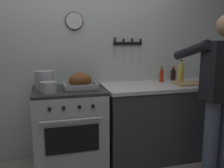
{
  "coord_description": "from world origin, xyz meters",
  "views": [
    {
      "loc": [
        -0.43,
        -1.63,
        1.43
      ],
      "look_at": [
        0.23,
        0.85,
        0.96
      ],
      "focal_mm": 39.13,
      "sensor_mm": 36.0,
      "label": 1
    }
  ],
  "objects_px": {
    "bottle_soy_sauce": "(173,75)",
    "bottle_hot_sauce": "(161,76)",
    "stock_pot": "(45,80)",
    "cutting_board": "(189,83)",
    "saucepan": "(49,87)",
    "bottle_cooking_oil": "(181,73)",
    "stove": "(70,129)",
    "person_cook": "(221,90)",
    "roasting_pan": "(80,82)"
  },
  "relations": [
    {
      "from": "bottle_soy_sauce",
      "to": "bottle_hot_sauce",
      "type": "bearing_deg",
      "value": -157.32
    },
    {
      "from": "stock_pot",
      "to": "bottle_hot_sauce",
      "type": "xyz_separation_m",
      "value": [
        1.42,
        0.08,
        -0.02
      ]
    },
    {
      "from": "cutting_board",
      "to": "stock_pot",
      "type": "bearing_deg",
      "value": 174.82
    },
    {
      "from": "saucepan",
      "to": "bottle_cooking_oil",
      "type": "xyz_separation_m",
      "value": [
        1.58,
        0.19,
        0.06
      ]
    },
    {
      "from": "bottle_soy_sauce",
      "to": "bottle_hot_sauce",
      "type": "height_order",
      "value": "bottle_hot_sauce"
    },
    {
      "from": "bottle_soy_sauce",
      "to": "bottle_hot_sauce",
      "type": "relative_size",
      "value": 0.91
    },
    {
      "from": "stove",
      "to": "cutting_board",
      "type": "distance_m",
      "value": 1.5
    },
    {
      "from": "person_cook",
      "to": "roasting_pan",
      "type": "xyz_separation_m",
      "value": [
        -1.27,
        0.64,
        0.03
      ]
    },
    {
      "from": "bottle_soy_sauce",
      "to": "bottle_hot_sauce",
      "type": "xyz_separation_m",
      "value": [
        -0.21,
        -0.09,
        0.01
      ]
    },
    {
      "from": "bottle_hot_sauce",
      "to": "stock_pot",
      "type": "bearing_deg",
      "value": -176.83
    },
    {
      "from": "saucepan",
      "to": "stove",
      "type": "bearing_deg",
      "value": 35.45
    },
    {
      "from": "roasting_pan",
      "to": "saucepan",
      "type": "relative_size",
      "value": 2.17
    },
    {
      "from": "stove",
      "to": "bottle_soy_sauce",
      "type": "xyz_separation_m",
      "value": [
        1.38,
        0.23,
        0.52
      ]
    },
    {
      "from": "saucepan",
      "to": "person_cook",
      "type": "bearing_deg",
      "value": -18.28
    },
    {
      "from": "saucepan",
      "to": "cutting_board",
      "type": "distance_m",
      "value": 1.63
    },
    {
      "from": "stock_pot",
      "to": "bottle_hot_sauce",
      "type": "height_order",
      "value": "stock_pot"
    },
    {
      "from": "roasting_pan",
      "to": "bottle_hot_sauce",
      "type": "height_order",
      "value": "bottle_hot_sauce"
    },
    {
      "from": "saucepan",
      "to": "bottle_cooking_oil",
      "type": "distance_m",
      "value": 1.6
    },
    {
      "from": "stove",
      "to": "bottle_cooking_oil",
      "type": "bearing_deg",
      "value": 1.57
    },
    {
      "from": "bottle_cooking_oil",
      "to": "cutting_board",
      "type": "bearing_deg",
      "value": -68.25
    },
    {
      "from": "roasting_pan",
      "to": "saucepan",
      "type": "bearing_deg",
      "value": -161.13
    },
    {
      "from": "stove",
      "to": "bottle_hot_sauce",
      "type": "bearing_deg",
      "value": 7.07
    },
    {
      "from": "bottle_soy_sauce",
      "to": "bottle_hot_sauce",
      "type": "distance_m",
      "value": 0.23
    },
    {
      "from": "roasting_pan",
      "to": "cutting_board",
      "type": "distance_m",
      "value": 1.3
    },
    {
      "from": "saucepan",
      "to": "cutting_board",
      "type": "xyz_separation_m",
      "value": [
        1.63,
        0.06,
        -0.05
      ]
    },
    {
      "from": "person_cook",
      "to": "cutting_board",
      "type": "height_order",
      "value": "person_cook"
    },
    {
      "from": "roasting_pan",
      "to": "saucepan",
      "type": "height_order",
      "value": "roasting_pan"
    },
    {
      "from": "person_cook",
      "to": "stock_pot",
      "type": "relative_size",
      "value": 8.05
    },
    {
      "from": "stock_pot",
      "to": "saucepan",
      "type": "bearing_deg",
      "value": -79.86
    },
    {
      "from": "stove",
      "to": "bottle_cooking_oil",
      "type": "height_order",
      "value": "bottle_cooking_oil"
    },
    {
      "from": "bottle_soy_sauce",
      "to": "stock_pot",
      "type": "bearing_deg",
      "value": -174.15
    },
    {
      "from": "cutting_board",
      "to": "bottle_hot_sauce",
      "type": "height_order",
      "value": "bottle_hot_sauce"
    },
    {
      "from": "stock_pot",
      "to": "bottle_cooking_oil",
      "type": "distance_m",
      "value": 1.62
    },
    {
      "from": "person_cook",
      "to": "stock_pot",
      "type": "bearing_deg",
      "value": 65.31
    },
    {
      "from": "bottle_soy_sauce",
      "to": "roasting_pan",
      "type": "bearing_deg",
      "value": -168.0
    },
    {
      "from": "stove",
      "to": "bottle_soy_sauce",
      "type": "relative_size",
      "value": 5.11
    },
    {
      "from": "person_cook",
      "to": "bottle_soy_sauce",
      "type": "relative_size",
      "value": 9.43
    },
    {
      "from": "person_cook",
      "to": "stock_pot",
      "type": "height_order",
      "value": "person_cook"
    },
    {
      "from": "cutting_board",
      "to": "bottle_soy_sauce",
      "type": "xyz_separation_m",
      "value": [
        -0.04,
        0.32,
        0.06
      ]
    },
    {
      "from": "stove",
      "to": "roasting_pan",
      "type": "xyz_separation_m",
      "value": [
        0.13,
        -0.03,
        0.53
      ]
    },
    {
      "from": "person_cook",
      "to": "saucepan",
      "type": "height_order",
      "value": "person_cook"
    },
    {
      "from": "stove",
      "to": "bottle_hot_sauce",
      "type": "xyz_separation_m",
      "value": [
        1.17,
        0.15,
        0.53
      ]
    },
    {
      "from": "stove",
      "to": "person_cook",
      "type": "xyz_separation_m",
      "value": [
        1.39,
        -0.68,
        0.5
      ]
    },
    {
      "from": "stove",
      "to": "person_cook",
      "type": "height_order",
      "value": "person_cook"
    },
    {
      "from": "cutting_board",
      "to": "bottle_soy_sauce",
      "type": "relative_size",
      "value": 2.05
    },
    {
      "from": "stove",
      "to": "roasting_pan",
      "type": "relative_size",
      "value": 2.56
    },
    {
      "from": "person_cook",
      "to": "stock_pot",
      "type": "distance_m",
      "value": 1.8
    },
    {
      "from": "bottle_hot_sauce",
      "to": "bottle_cooking_oil",
      "type": "distance_m",
      "value": 0.24
    },
    {
      "from": "saucepan",
      "to": "bottle_soy_sauce",
      "type": "bearing_deg",
      "value": 13.48
    },
    {
      "from": "person_cook",
      "to": "bottle_cooking_oil",
      "type": "bearing_deg",
      "value": 1.11
    }
  ]
}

